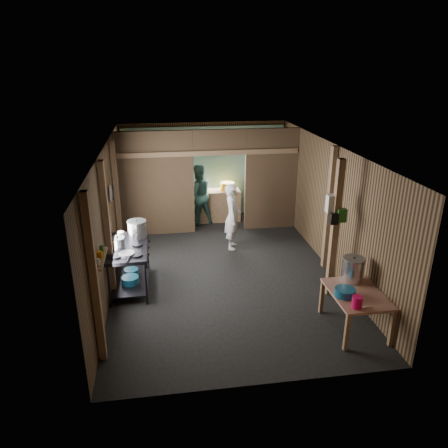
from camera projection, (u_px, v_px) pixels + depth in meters
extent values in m
cube|color=black|center=(223.00, 269.00, 9.06)|extent=(4.50, 7.00, 0.00)
cube|color=#413E3B|center=(222.00, 147.00, 8.12)|extent=(4.50, 7.00, 0.00)
cube|color=brown|center=(204.00, 170.00, 11.82)|extent=(4.50, 0.00, 2.60)
cube|color=brown|center=(263.00, 303.00, 5.36)|extent=(4.50, 0.00, 2.60)
cube|color=brown|center=(108.00, 217.00, 8.28)|extent=(0.00, 7.00, 2.60)
cube|color=brown|center=(329.00, 206.00, 8.90)|extent=(0.00, 7.00, 2.60)
cube|color=brown|center=(156.00, 184.00, 10.44)|extent=(1.85, 0.10, 2.60)
cube|color=brown|center=(271.00, 180.00, 10.84)|extent=(1.35, 0.10, 2.60)
cube|color=brown|center=(219.00, 142.00, 10.29)|extent=(1.30, 0.10, 0.60)
cube|color=#659D9A|center=(204.00, 172.00, 11.78)|extent=(4.40, 0.06, 2.50)
cube|color=#95745B|center=(218.00, 205.00, 11.67)|extent=(1.20, 0.50, 0.85)
cylinder|color=silver|center=(213.00, 149.00, 11.54)|extent=(0.20, 0.03, 0.20)
cube|color=#95745B|center=(94.00, 281.00, 5.89)|extent=(0.10, 0.12, 2.60)
cube|color=#95745B|center=(108.00, 232.00, 7.55)|extent=(0.10, 0.12, 2.60)
cube|color=#95745B|center=(117.00, 198.00, 9.39)|extent=(0.10, 0.12, 2.60)
cube|color=#95745B|center=(329.00, 209.00, 8.71)|extent=(0.10, 0.12, 2.60)
cube|color=#95745B|center=(335.00, 230.00, 7.65)|extent=(0.12, 0.12, 2.60)
cube|color=#95745B|center=(210.00, 153.00, 10.30)|extent=(4.40, 0.12, 0.12)
cylinder|color=gray|center=(111.00, 194.00, 8.53)|extent=(0.03, 0.34, 0.34)
cylinder|color=black|center=(113.00, 193.00, 8.93)|extent=(0.03, 0.30, 0.30)
cube|color=#95745B|center=(100.00, 259.00, 6.32)|extent=(0.14, 0.80, 0.03)
cylinder|color=silver|center=(98.00, 262.00, 6.07)|extent=(0.07, 0.07, 0.10)
cylinder|color=#CE7D00|center=(100.00, 255.00, 6.30)|extent=(0.08, 0.08, 0.10)
cylinder|color=#1F5F1D|center=(101.00, 249.00, 6.50)|extent=(0.06, 0.06, 0.10)
cube|color=silver|center=(333.00, 203.00, 7.54)|extent=(0.22, 0.15, 0.32)
cube|color=#1F5F1D|center=(341.00, 215.00, 7.50)|extent=(0.16, 0.12, 0.24)
cube|color=black|center=(334.00, 219.00, 7.48)|extent=(0.14, 0.10, 0.20)
cylinder|color=silver|center=(120.00, 234.00, 8.42)|extent=(0.21, 0.21, 0.10)
cylinder|color=#145373|center=(130.00, 280.00, 8.10)|extent=(0.33, 0.33, 0.14)
cylinder|color=#145373|center=(131.00, 272.00, 8.44)|extent=(0.28, 0.28, 0.11)
cylinder|color=#145373|center=(345.00, 292.00, 6.73)|extent=(0.38, 0.38, 0.12)
cylinder|color=#D90952|center=(357.00, 302.00, 6.39)|extent=(0.20, 0.20, 0.19)
cube|color=silver|center=(362.00, 308.00, 6.41)|extent=(0.30, 0.07, 0.01)
cylinder|color=#CE7D00|center=(228.00, 186.00, 11.52)|extent=(0.38, 0.38, 0.21)
imported|color=white|center=(232.00, 216.00, 9.82)|extent=(0.48, 0.63, 1.55)
imported|color=#36675D|center=(198.00, 195.00, 11.28)|extent=(0.92, 0.79, 1.63)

